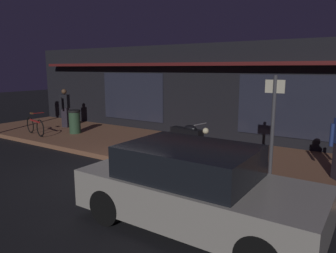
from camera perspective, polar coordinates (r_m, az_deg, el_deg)
ground_plane at (r=8.39m, az=-11.22°, el=-8.64°), size 60.00×60.00×0.00m
sidewalk_slab at (r=10.61m, az=0.23°, el=-3.98°), size 18.00×4.00×0.15m
storefront_building at (r=13.27m, az=8.33°, el=6.38°), size 18.00×3.30×3.60m
motorcycle at (r=9.71m, az=3.48°, el=-1.88°), size 1.69×0.60×0.97m
bicycle_parked at (r=13.38m, az=-22.66°, el=0.12°), size 1.63×0.51×0.91m
person_photographer at (r=14.64m, az=-17.92°, el=3.30°), size 0.43×0.61×1.67m
sign_post at (r=7.74m, az=18.24°, el=0.96°), size 0.44×0.09×2.40m
trash_bin at (r=13.18m, az=-16.33°, el=0.86°), size 0.48×0.48×0.93m
parked_car_near at (r=5.55m, az=4.71°, el=-10.80°), size 4.11×1.80×1.42m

